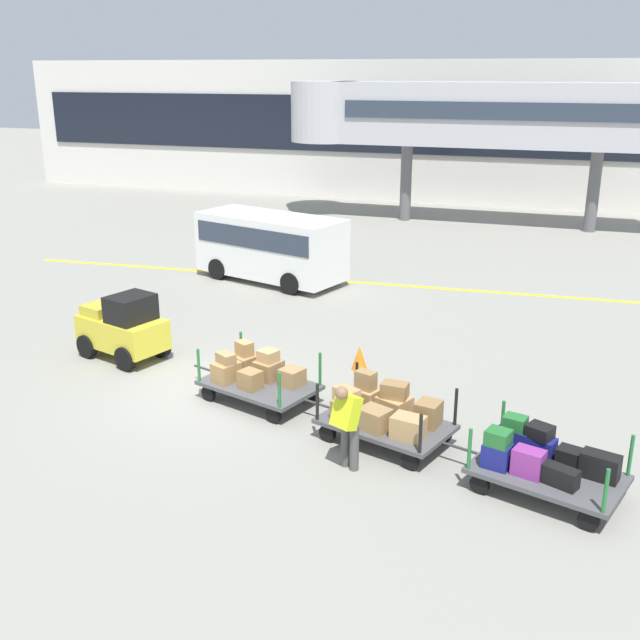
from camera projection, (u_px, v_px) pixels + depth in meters
name	position (u px, v px, depth m)	size (l,w,h in m)	color
ground_plane	(216.00, 392.00, 15.82)	(120.00, 120.00, 0.00)	gray
apron_lead_line	(327.00, 280.00, 24.19)	(20.85, 0.20, 0.01)	yellow
terminal_building	(443.00, 131.00, 38.03)	(47.34, 2.51, 6.93)	silver
jet_bridge	(461.00, 115.00, 31.75)	(16.43, 3.00, 5.96)	#B7B7BC
baggage_tug	(123.00, 327.00, 17.49)	(2.33, 1.74, 1.58)	gold
baggage_cart_lead	(256.00, 375.00, 15.34)	(3.08, 2.02, 1.10)	#4C4C4F
baggage_cart_middle	(385.00, 414.00, 13.57)	(3.08, 2.02, 1.14)	#4C4C4F
baggage_cart_tail	(542.00, 461.00, 11.95)	(3.08, 2.02, 1.10)	#4C4C4F
baggage_handler	(347.00, 423.00, 12.51)	(0.54, 0.55, 1.56)	#4C4C4C
shuttle_van	(271.00, 243.00, 23.80)	(5.14, 3.21, 2.10)	white
safety_cone_near	(359.00, 358.00, 16.94)	(0.36, 0.36, 0.55)	orange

